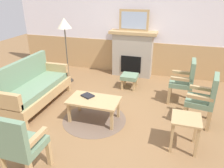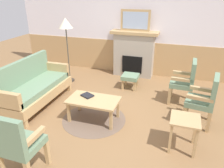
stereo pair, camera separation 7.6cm
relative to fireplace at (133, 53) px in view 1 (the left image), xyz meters
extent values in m
plane|color=olive|center=(0.00, -2.35, -0.65)|extent=(14.00, 14.00, 0.00)
cube|color=white|center=(0.00, 0.25, 0.70)|extent=(7.20, 0.12, 2.70)
cube|color=tan|center=(0.00, 0.18, -0.18)|extent=(7.20, 0.02, 0.95)
cube|color=#A39989|center=(0.00, 0.00, -0.05)|extent=(1.10, 0.36, 1.20)
cube|color=black|center=(0.00, -0.19, -0.27)|extent=(0.56, 0.02, 0.48)
cube|color=tan|center=(0.00, 0.00, 0.59)|extent=(1.30, 0.44, 0.08)
cube|color=tan|center=(0.00, 0.00, 0.91)|extent=(0.80, 0.03, 0.56)
cube|color=#9EB2D1|center=(0.00, -0.02, 0.91)|extent=(0.68, 0.01, 0.44)
cube|color=tan|center=(-1.28, -3.19, -0.57)|extent=(0.08, 0.08, 0.16)
cube|color=tan|center=(-1.28, -1.51, -0.57)|extent=(0.08, 0.08, 0.16)
cube|color=tan|center=(-1.88, -1.51, -0.57)|extent=(0.08, 0.08, 0.16)
cube|color=tan|center=(-1.58, -2.35, -0.39)|extent=(0.70, 1.80, 0.20)
cube|color=gray|center=(-1.58, -2.35, -0.23)|extent=(0.60, 1.70, 0.12)
cube|color=gray|center=(-1.88, -2.35, 0.08)|extent=(0.10, 1.70, 0.50)
cube|color=tan|center=(-1.58, -3.20, -0.12)|extent=(0.60, 0.10, 0.30)
cube|color=tan|center=(-1.58, -1.50, -0.12)|extent=(0.60, 0.10, 0.30)
cube|color=tan|center=(-0.61, -2.76, -0.45)|extent=(0.05, 0.05, 0.40)
cube|color=tan|center=(0.23, -2.76, -0.45)|extent=(0.05, 0.05, 0.40)
cube|color=tan|center=(-0.61, -2.32, -0.45)|extent=(0.05, 0.05, 0.40)
cube|color=tan|center=(0.23, -2.32, -0.45)|extent=(0.05, 0.05, 0.40)
cube|color=tan|center=(-0.19, -2.54, -0.23)|extent=(0.96, 0.56, 0.04)
cylinder|color=brown|center=(-0.19, -2.54, -0.65)|extent=(1.23, 1.23, 0.01)
cube|color=black|center=(-0.35, -2.46, -0.20)|extent=(0.27, 0.25, 0.03)
cube|color=tan|center=(-0.02, -1.06, -0.52)|extent=(0.05, 0.05, 0.26)
cube|color=tan|center=(0.28, -1.06, -0.52)|extent=(0.05, 0.05, 0.26)
cube|color=tan|center=(-0.02, -0.76, -0.52)|extent=(0.05, 0.05, 0.26)
cube|color=tan|center=(0.28, -0.76, -0.52)|extent=(0.05, 0.05, 0.26)
cube|color=gray|center=(0.13, -0.91, -0.34)|extent=(0.40, 0.40, 0.10)
cube|color=tan|center=(1.14, -1.49, -0.45)|extent=(0.06, 0.06, 0.40)
cube|color=tan|center=(1.16, -1.07, -0.45)|extent=(0.06, 0.06, 0.40)
cube|color=tan|center=(1.56, -1.50, -0.45)|extent=(0.06, 0.06, 0.40)
cube|color=tan|center=(1.58, -1.08, -0.45)|extent=(0.06, 0.06, 0.40)
cube|color=gray|center=(1.36, -1.29, -0.20)|extent=(0.50, 0.50, 0.10)
cube|color=gray|center=(1.56, -1.29, 0.09)|extent=(0.10, 0.48, 0.48)
cube|color=tan|center=(1.35, -1.49, -0.03)|extent=(0.44, 0.09, 0.06)
cube|color=tan|center=(1.37, -1.08, -0.03)|extent=(0.44, 0.09, 0.06)
cube|color=tan|center=(1.46, -2.23, -0.45)|extent=(0.07, 0.07, 0.40)
cube|color=tan|center=(1.52, -1.82, -0.45)|extent=(0.07, 0.07, 0.40)
cube|color=tan|center=(1.88, -2.29, -0.45)|extent=(0.07, 0.07, 0.40)
cube|color=tan|center=(1.94, -1.88, -0.45)|extent=(0.07, 0.07, 0.40)
cube|color=gray|center=(1.70, -2.05, -0.20)|extent=(0.54, 0.54, 0.10)
cube|color=gray|center=(1.90, -2.08, 0.09)|extent=(0.15, 0.49, 0.48)
cube|color=tan|center=(1.67, -2.26, -0.03)|extent=(0.45, 0.13, 0.06)
cube|color=tan|center=(1.73, -1.85, -0.03)|extent=(0.45, 0.13, 0.06)
cube|color=tan|center=(-0.80, -3.83, -0.45)|extent=(0.06, 0.06, 0.40)
cube|color=tan|center=(-0.38, -3.83, -0.45)|extent=(0.06, 0.06, 0.40)
cube|color=tan|center=(-0.80, -4.25, -0.45)|extent=(0.06, 0.06, 0.40)
cube|color=gray|center=(-0.59, -4.04, -0.20)|extent=(0.48, 0.48, 0.10)
cube|color=gray|center=(-0.59, -4.24, 0.09)|extent=(0.48, 0.08, 0.48)
cube|color=tan|center=(-0.79, -4.04, -0.03)|extent=(0.07, 0.44, 0.06)
cube|color=tan|center=(-0.38, -4.04, -0.03)|extent=(0.07, 0.44, 0.06)
cube|color=tan|center=(1.27, -2.69, -0.39)|extent=(0.04, 0.04, 0.52)
cube|color=tan|center=(1.63, -2.69, -0.39)|extent=(0.04, 0.04, 0.52)
cube|color=tan|center=(1.27, -3.05, -0.39)|extent=(0.04, 0.04, 0.52)
cube|color=tan|center=(1.63, -3.05, -0.39)|extent=(0.04, 0.04, 0.52)
cube|color=tan|center=(1.45, -2.87, -0.12)|extent=(0.44, 0.44, 0.03)
cylinder|color=#332D28|center=(-1.56, -0.96, -0.64)|extent=(0.24, 0.24, 0.03)
cylinder|color=#4C473D|center=(-1.56, -0.96, 0.08)|extent=(0.03, 0.03, 1.40)
cone|color=beige|center=(-1.56, -0.96, 0.90)|extent=(0.36, 0.36, 0.25)
camera|label=1|loc=(1.18, -5.88, 1.70)|focal=34.78mm
camera|label=2|loc=(1.26, -5.85, 1.70)|focal=34.78mm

